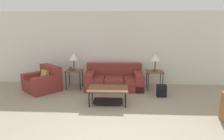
{
  "coord_description": "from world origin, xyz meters",
  "views": [
    {
      "loc": [
        0.22,
        -3.0,
        2.08
      ],
      "look_at": [
        -0.08,
        2.83,
        0.8
      ],
      "focal_mm": 32.0,
      "sensor_mm": 36.0,
      "label": 1
    }
  ],
  "objects": [
    {
      "name": "coffee_table",
      "position": [
        -0.16,
        2.15,
        0.33
      ],
      "size": [
        1.07,
        0.66,
        0.45
      ],
      "color": "brown",
      "rests_on": "ground_plane"
    },
    {
      "name": "side_table_left",
      "position": [
        -1.4,
        3.51,
        0.57
      ],
      "size": [
        0.55,
        0.5,
        0.63
      ],
      "color": "brown",
      "rests_on": "ground_plane"
    },
    {
      "name": "backpack",
      "position": [
        1.42,
        2.82,
        0.17
      ],
      "size": [
        0.28,
        0.28,
        0.36
      ],
      "color": "black",
      "rests_on": "ground_plane"
    },
    {
      "name": "couch",
      "position": [
        -0.05,
        3.55,
        0.29
      ],
      "size": [
        1.95,
        1.07,
        0.82
      ],
      "color": "maroon",
      "rests_on": "ground_plane"
    },
    {
      "name": "wall_back",
      "position": [
        0.0,
        4.17,
        1.3
      ],
      "size": [
        9.16,
        0.06,
        2.6
      ],
      "color": "silver",
      "rests_on": "ground_plane"
    },
    {
      "name": "picture_frame",
      "position": [
        -1.5,
        3.43,
        0.7
      ],
      "size": [
        0.1,
        0.04,
        0.13
      ],
      "color": "#4C3828",
      "rests_on": "side_table_left"
    },
    {
      "name": "table_lamp_left",
      "position": [
        -1.4,
        3.51,
        1.08
      ],
      "size": [
        0.3,
        0.3,
        0.57
      ],
      "color": "#472D1E",
      "rests_on": "side_table_left"
    },
    {
      "name": "side_table_right",
      "position": [
        1.3,
        3.51,
        0.57
      ],
      "size": [
        0.55,
        0.5,
        0.63
      ],
      "color": "brown",
      "rests_on": "ground_plane"
    },
    {
      "name": "table_lamp_right",
      "position": [
        1.3,
        3.51,
        1.08
      ],
      "size": [
        0.3,
        0.3,
        0.57
      ],
      "color": "#472D1E",
      "rests_on": "side_table_right"
    },
    {
      "name": "armchair",
      "position": [
        -2.38,
        3.21,
        0.29
      ],
      "size": [
        1.4,
        1.4,
        0.8
      ],
      "color": "maroon",
      "rests_on": "ground_plane"
    }
  ]
}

